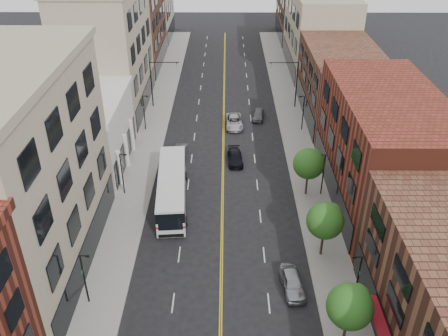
{
  "coord_description": "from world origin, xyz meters",
  "views": [
    {
      "loc": [
        0.42,
        -19.88,
        30.15
      ],
      "look_at": [
        0.18,
        21.49,
        5.0
      ],
      "focal_mm": 38.0,
      "sensor_mm": 36.0,
      "label": 1
    }
  ],
  "objects_px": {
    "car_lane_a": "(235,158)",
    "car_lane_c": "(258,115)",
    "car_lane_behind": "(180,151)",
    "city_bus": "(172,187)",
    "car_parked_far": "(292,283)",
    "car_lane_b": "(234,122)"
  },
  "relations": [
    {
      "from": "car_lane_a",
      "to": "car_lane_c",
      "type": "height_order",
      "value": "car_lane_c"
    },
    {
      "from": "car_lane_c",
      "to": "car_lane_behind",
      "type": "bearing_deg",
      "value": -125.67
    },
    {
      "from": "car_lane_behind",
      "to": "car_lane_c",
      "type": "distance_m",
      "value": 15.37
    },
    {
      "from": "city_bus",
      "to": "car_lane_a",
      "type": "distance_m",
      "value": 11.07
    },
    {
      "from": "car_lane_a",
      "to": "car_lane_c",
      "type": "xyz_separation_m",
      "value": [
        3.6,
        12.64,
        0.03
      ]
    },
    {
      "from": "car_parked_far",
      "to": "car_lane_c",
      "type": "relative_size",
      "value": 1.1
    },
    {
      "from": "city_bus",
      "to": "car_lane_behind",
      "type": "height_order",
      "value": "city_bus"
    },
    {
      "from": "car_parked_far",
      "to": "car_lane_b",
      "type": "bearing_deg",
      "value": 92.31
    },
    {
      "from": "car_lane_a",
      "to": "car_lane_b",
      "type": "relative_size",
      "value": 0.84
    },
    {
      "from": "city_bus",
      "to": "car_lane_b",
      "type": "bearing_deg",
      "value": 65.23
    },
    {
      "from": "car_parked_far",
      "to": "city_bus",
      "type": "bearing_deg",
      "value": 125.73
    },
    {
      "from": "car_lane_b",
      "to": "car_lane_c",
      "type": "height_order",
      "value": "car_lane_b"
    },
    {
      "from": "car_lane_a",
      "to": "car_lane_c",
      "type": "relative_size",
      "value": 1.12
    },
    {
      "from": "car_lane_a",
      "to": "car_lane_b",
      "type": "bearing_deg",
      "value": 86.11
    },
    {
      "from": "car_lane_a",
      "to": "car_lane_c",
      "type": "bearing_deg",
      "value": 70.21
    },
    {
      "from": "car_lane_behind",
      "to": "car_lane_c",
      "type": "xyz_separation_m",
      "value": [
        10.6,
        11.13,
        -0.02
      ]
    },
    {
      "from": "car_lane_c",
      "to": "city_bus",
      "type": "bearing_deg",
      "value": -108.55
    },
    {
      "from": "car_parked_far",
      "to": "car_lane_c",
      "type": "bearing_deg",
      "value": 85.71
    },
    {
      "from": "city_bus",
      "to": "car_parked_far",
      "type": "distance_m",
      "value": 17.4
    },
    {
      "from": "car_lane_c",
      "to": "car_lane_b",
      "type": "bearing_deg",
      "value": -137.29
    },
    {
      "from": "car_parked_far",
      "to": "car_lane_c",
      "type": "xyz_separation_m",
      "value": [
        -1.0,
        34.12,
        -0.07
      ]
    },
    {
      "from": "city_bus",
      "to": "car_lane_b",
      "type": "relative_size",
      "value": 2.51
    }
  ]
}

